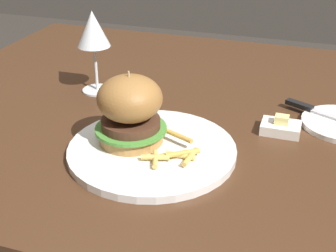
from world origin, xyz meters
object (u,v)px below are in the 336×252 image
wine_glass (93,32)px  butter_dish (281,127)px  main_plate (152,150)px  burger_sandwich (130,110)px  table_knife (320,112)px

wine_glass → butter_dish: 0.45m
main_plate → butter_dish: bearing=36.2°
burger_sandwich → main_plate: bearing=-11.9°
table_knife → wine_glass: bearing=-178.3°
butter_dish → table_knife: bearing=51.6°
wine_glass → butter_dish: (0.43, -0.07, -0.13)m
burger_sandwich → table_knife: size_ratio=0.75×
main_plate → butter_dish: butter_dish is taller
wine_glass → butter_dish: wine_glass is taller
wine_glass → main_plate: bearing=-45.9°
butter_dish → main_plate: bearing=-143.8°
burger_sandwich → wine_glass: (-0.17, 0.22, 0.06)m
butter_dish → burger_sandwich: bearing=-150.3°
main_plate → butter_dish: (0.21, 0.15, 0.00)m
burger_sandwich → wine_glass: wine_glass is taller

